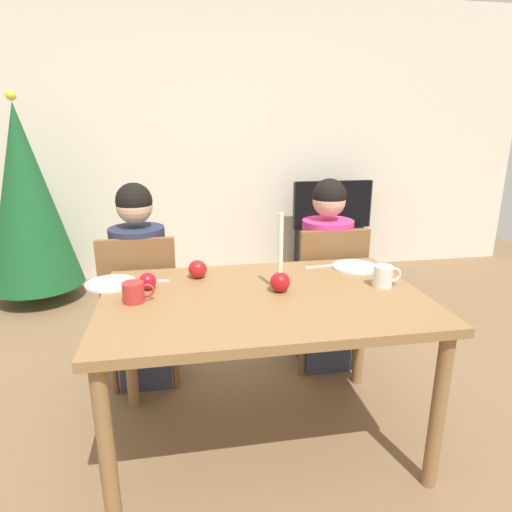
% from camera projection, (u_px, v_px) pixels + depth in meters
% --- Properties ---
extents(ground_plane, '(7.68, 7.68, 0.00)m').
position_uv_depth(ground_plane, '(263.00, 439.00, 2.12)').
color(ground_plane, brown).
extents(back_wall, '(6.40, 0.10, 2.60)m').
position_uv_depth(back_wall, '(213.00, 142.00, 4.19)').
color(back_wall, beige).
rests_on(back_wall, ground).
extents(dining_table, '(1.40, 0.90, 0.75)m').
position_uv_depth(dining_table, '(264.00, 313.00, 1.92)').
color(dining_table, olive).
rests_on(dining_table, ground).
extents(chair_left, '(0.40, 0.40, 0.90)m').
position_uv_depth(chair_left, '(142.00, 302.00, 2.45)').
color(chair_left, brown).
rests_on(chair_left, ground).
extents(chair_right, '(0.40, 0.40, 0.90)m').
position_uv_depth(chair_right, '(327.00, 289.00, 2.63)').
color(chair_right, brown).
rests_on(chair_right, ground).
extents(person_left_child, '(0.30, 0.30, 1.17)m').
position_uv_depth(person_left_child, '(141.00, 290.00, 2.46)').
color(person_left_child, '#33384C').
rests_on(person_left_child, ground).
extents(person_right_child, '(0.30, 0.30, 1.17)m').
position_uv_depth(person_right_child, '(325.00, 279.00, 2.64)').
color(person_right_child, '#33384C').
rests_on(person_right_child, ground).
extents(tv_stand, '(0.64, 0.40, 0.48)m').
position_uv_depth(tv_stand, '(330.00, 251.00, 4.40)').
color(tv_stand, black).
rests_on(tv_stand, ground).
extents(tv, '(0.79, 0.05, 0.46)m').
position_uv_depth(tv, '(333.00, 205.00, 4.27)').
color(tv, black).
rests_on(tv, tv_stand).
extents(christmas_tree, '(0.74, 0.74, 1.72)m').
position_uv_depth(christmas_tree, '(27.00, 198.00, 3.55)').
color(christmas_tree, brown).
rests_on(christmas_tree, ground).
extents(candle_centerpiece, '(0.09, 0.09, 0.36)m').
position_uv_depth(candle_centerpiece, '(280.00, 276.00, 1.93)').
color(candle_centerpiece, red).
rests_on(candle_centerpiece, dining_table).
extents(plate_left, '(0.23, 0.23, 0.01)m').
position_uv_depth(plate_left, '(111.00, 283.00, 2.03)').
color(plate_left, silver).
rests_on(plate_left, dining_table).
extents(plate_right, '(0.23, 0.23, 0.01)m').
position_uv_depth(plate_right, '(354.00, 267.00, 2.26)').
color(plate_right, silver).
rests_on(plate_right, dining_table).
extents(mug_left, '(0.13, 0.09, 0.09)m').
position_uv_depth(mug_left, '(134.00, 292.00, 1.82)').
color(mug_left, '#B72D2D').
rests_on(mug_left, dining_table).
extents(mug_right, '(0.13, 0.09, 0.10)m').
position_uv_depth(mug_right, '(383.00, 276.00, 1.99)').
color(mug_right, silver).
rests_on(mug_right, dining_table).
extents(fork_left, '(0.18, 0.05, 0.01)m').
position_uv_depth(fork_left, '(150.00, 281.00, 2.07)').
color(fork_left, silver).
rests_on(fork_left, dining_table).
extents(fork_right, '(0.18, 0.03, 0.01)m').
position_uv_depth(fork_right, '(321.00, 266.00, 2.28)').
color(fork_right, silver).
rests_on(fork_right, dining_table).
extents(apple_near_candle, '(0.09, 0.09, 0.09)m').
position_uv_depth(apple_near_candle, '(198.00, 269.00, 2.11)').
color(apple_near_candle, red).
rests_on(apple_near_candle, dining_table).
extents(apple_by_left_plate, '(0.08, 0.08, 0.08)m').
position_uv_depth(apple_by_left_plate, '(148.00, 281.00, 1.96)').
color(apple_by_left_plate, red).
rests_on(apple_by_left_plate, dining_table).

